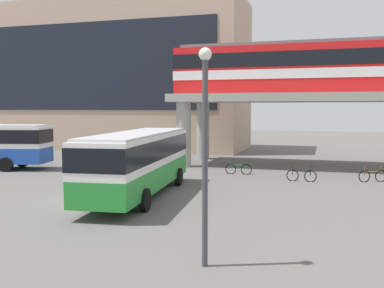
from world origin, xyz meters
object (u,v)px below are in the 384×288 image
Objects in this scene: station_building at (106,78)px; bicycle_black at (301,176)px; bicycle_green at (238,169)px; bicycle_brown at (373,176)px; train at (343,66)px; bus_main at (139,157)px; pedestrian_waiting_near_stop at (96,161)px.

bicycle_black is (22.50, -18.23, -7.50)m from station_building.
bicycle_brown is at bearing -5.02° from bicycle_green.
bicycle_green is at bearing -140.61° from train.
bicycle_brown is at bearing -32.79° from station_building.
bicycle_black is (-2.46, -7.28, -7.10)m from train.
bicycle_brown is (11.66, 8.13, -1.63)m from bus_main.
bus_main is at bearing -110.78° from bicycle_green.
train is 14.14× the size of bicycle_black.
station_building is at bearing 147.21° from bicycle_brown.
station_building reaches higher than bus_main.
bicycle_black is (7.56, 7.04, -1.63)m from bus_main.
station_building is at bearing 120.60° from bus_main.
train is at bearing 71.35° from bicycle_black.
train reaches higher than bicycle_black.
train is 2.25× the size of bus_main.
bicycle_green is at bearing 69.22° from bus_main.
train is (24.96, -10.95, -0.40)m from station_building.
pedestrian_waiting_near_stop reaches higher than bicycle_black.
bicycle_black is (-4.10, -1.09, 0.00)m from bicycle_brown.
bus_main is at bearing -59.40° from station_building.
bicycle_brown is (1.65, -6.19, -7.10)m from train.
station_building reaches higher than bicycle_green.
bus_main is 6.27× the size of bicycle_black.
station_building reaches higher than bicycle_black.
bicycle_black is at bearing -23.50° from bicycle_green.
bicycle_green is (-6.65, -5.46, -7.10)m from train.
bicycle_brown is 0.93× the size of bicycle_black.
train is 9.56m from bicycle_brown.
station_building is 2.79× the size of bus_main.
pedestrian_waiting_near_stop is (8.69, -18.31, -7.06)m from station_building.
station_building is at bearing 138.13° from bicycle_green.
bicycle_green is (-8.30, 0.73, 0.00)m from bicycle_brown.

